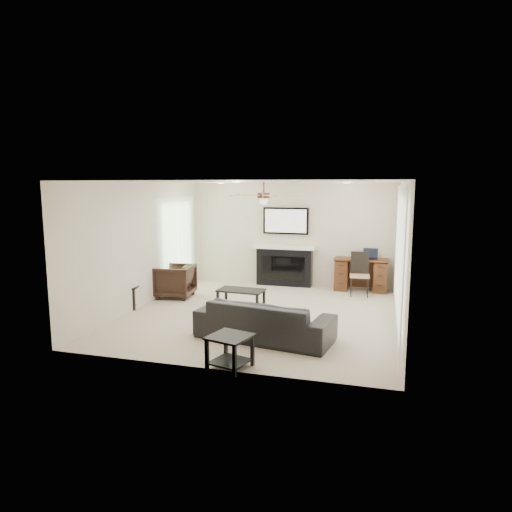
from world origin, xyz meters
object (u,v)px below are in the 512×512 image
object	(u,v)px
armchair	(175,281)
coffee_table	(241,299)
fireplace_unit	(284,247)
desk	(361,274)
sofa	(264,320)

from	to	relation	value
armchair	coffee_table	xyz separation A→B (m)	(1.70, -0.55, -0.16)
fireplace_unit	desk	xyz separation A→B (m)	(1.84, -0.05, -0.57)
coffee_table	fireplace_unit	distance (m)	2.52
sofa	coffee_table	distance (m)	1.84
desk	sofa	bearing A→B (deg)	-108.25
fireplace_unit	coffee_table	bearing A→B (deg)	-98.54
sofa	desk	xyz separation A→B (m)	(1.29, 3.92, 0.06)
sofa	armchair	xyz separation A→B (m)	(-2.60, 2.15, 0.04)
sofa	armchair	bearing A→B (deg)	-30.48
armchair	fireplace_unit	distance (m)	2.81
sofa	fireplace_unit	world-z (taller)	fireplace_unit
armchair	fireplace_unit	size ratio (longest dim) A/B	0.42
sofa	fireplace_unit	size ratio (longest dim) A/B	1.13
coffee_table	fireplace_unit	bearing A→B (deg)	84.91
coffee_table	desk	bearing A→B (deg)	50.08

